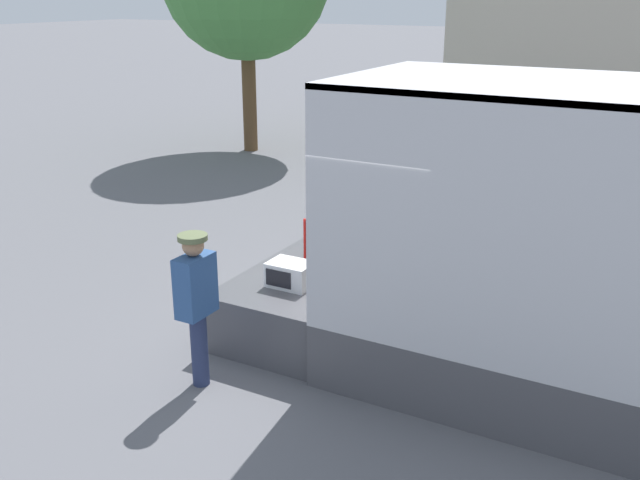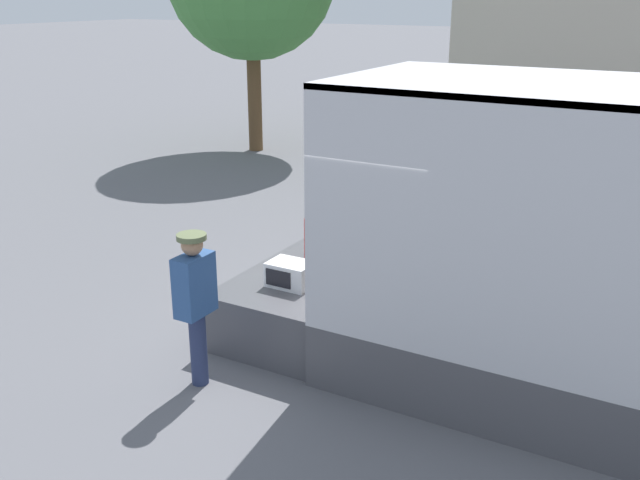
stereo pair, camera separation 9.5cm
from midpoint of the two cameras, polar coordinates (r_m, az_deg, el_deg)
name	(u,v)px [view 2 (the right image)]	position (r m, az deg, el deg)	size (l,w,h in m)	color
ground_plane	(358,339)	(8.70, 3.36, -7.91)	(160.00, 160.00, 0.00)	slate
tailgate_deck	(307,300)	(8.85, -0.75, -4.85)	(1.43, 2.35, 0.71)	#4C4C51
microwave	(291,274)	(8.32, -2.03, -2.74)	(0.52, 0.39, 0.29)	white
portable_generator	(338,247)	(8.96, 1.73, -0.53)	(0.67, 0.48, 0.60)	black
worker_person	(195,294)	(7.42, -9.60, -4.31)	(0.30, 0.44, 1.68)	navy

